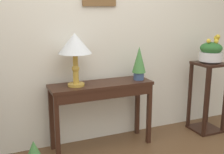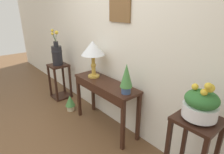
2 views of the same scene
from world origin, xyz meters
name	(u,v)px [view 1 (image 1 of 2)]	position (x,y,z in m)	size (l,w,h in m)	color
back_wall_with_art	(92,20)	(0.00, 1.60, 1.40)	(9.00, 0.13, 2.80)	silver
console_table	(102,94)	(0.00, 1.31, 0.62)	(1.12, 0.35, 0.74)	#381E14
table_lamp	(75,46)	(-0.28, 1.33, 1.16)	(0.34, 0.34, 0.55)	gold
potted_plant_on_console	(139,62)	(0.45, 1.31, 0.95)	(0.15, 0.15, 0.38)	#3D5684
pedestal_stand_right	(207,97)	(1.38, 1.22, 0.44)	(0.35, 0.35, 0.89)	black
planter_bowl_wide_right	(211,52)	(1.38, 1.22, 1.02)	(0.27, 0.27, 0.34)	silver
potted_plant_floor	(34,153)	(-0.77, 1.14, 0.16)	(0.17, 0.17, 0.30)	beige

